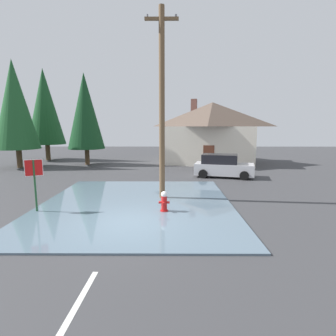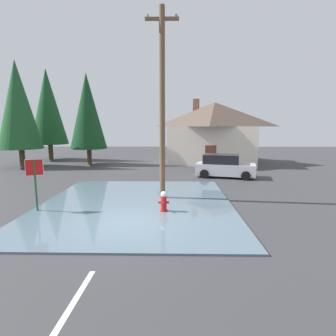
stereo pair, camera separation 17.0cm
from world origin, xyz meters
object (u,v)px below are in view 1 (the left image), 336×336
Objects in this scene: utility_pole at (162,103)px; house at (212,132)px; parked_car at (223,166)px; pine_tree_tall_left at (85,111)px; stop_sign_near at (34,175)px; pine_tree_mid_left at (45,107)px; pine_tree_short_left at (15,105)px; fire_hydrant at (164,202)px.

utility_pole reaches higher than house.
house reaches higher than parked_car.
house is at bearing 7.58° from pine_tree_tall_left.
stop_sign_near is 0.51× the size of parked_car.
stop_sign_near is 6.64m from utility_pole.
utility_pole is (5.36, 2.30, 3.16)m from stop_sign_near.
stop_sign_near is 0.24× the size of pine_tree_mid_left.
pine_tree_mid_left is 1.04× the size of pine_tree_short_left.
pine_tree_short_left is (-13.24, 10.55, 0.76)m from utility_pole.
house is 18.47m from pine_tree_short_left.
pine_tree_mid_left is (-5.46, 3.57, 0.67)m from pine_tree_tall_left.
utility_pole is 20.78m from pine_tree_mid_left.
utility_pole is 1.06× the size of pine_tree_tall_left.
stop_sign_near is 0.23× the size of house.
utility_pole reaches higher than parked_car.
pine_tree_mid_left reaches higher than stop_sign_near.
pine_tree_tall_left is at bearing 151.87° from parked_car.
parked_car is at bearing -92.88° from house.
pine_tree_mid_left is (-13.28, 18.33, 5.33)m from fire_hydrant.
house is at bearing 11.31° from pine_tree_short_left.
fire_hydrant is 17.24m from house.
fire_hydrant is at bearing -105.56° from house.
pine_tree_mid_left is (-17.85, 1.92, 2.63)m from house.
stop_sign_near is 15.58m from pine_tree_short_left.
pine_tree_tall_left is at bearing 117.93° from fire_hydrant.
pine_tree_short_left reaches higher than parked_car.
pine_tree_mid_left is at bearing 146.83° from pine_tree_tall_left.
parked_car is at bearing -29.76° from pine_tree_mid_left.
pine_tree_short_left reaches higher than pine_tree_tall_left.
pine_tree_tall_left reaches higher than fire_hydrant.
utility_pole is 2.05× the size of parked_car.
stop_sign_near is at bearing -179.60° from fire_hydrant.
stop_sign_near is 20.37m from pine_tree_mid_left.
utility_pole is 16.95m from pine_tree_short_left.
pine_tree_short_left reaches higher than utility_pole.
stop_sign_near is at bearing -58.48° from pine_tree_short_left.
pine_tree_tall_left is at bearing 121.56° from utility_pole.
pine_tree_tall_left is at bearing 19.24° from pine_tree_short_left.
fire_hydrant is 19.23m from pine_tree_short_left.
stop_sign_near reaches higher than fire_hydrant.
parked_car is (4.31, 6.09, -4.02)m from utility_pole.
parked_car is 0.46× the size of pine_tree_mid_left.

